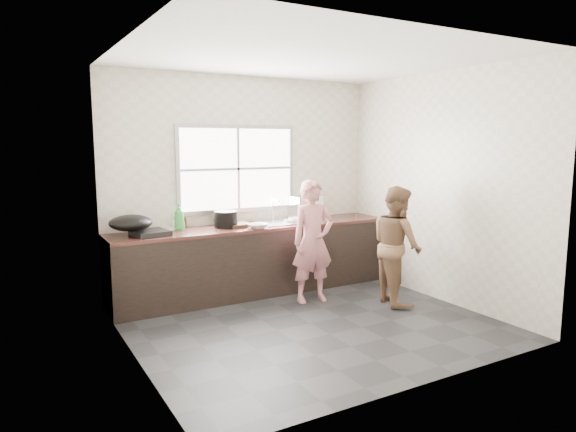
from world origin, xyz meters
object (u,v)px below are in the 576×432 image
dish_rack (305,207)px  bowl_mince (258,226)px  plate_food (171,229)px  woman (313,245)px  bowl_held (289,221)px  person_side (397,245)px  wok (131,223)px  pot_lid_left (148,233)px  bottle_brown_tall (183,221)px  bowl_crabs (297,220)px  burner (150,233)px  pot_lid_right (176,228)px  bottle_green (179,217)px  glass_jar (175,225)px  bottle_brown_short (219,218)px  black_pot (226,219)px  cutting_board (233,225)px

dish_rack → bowl_mince: bearing=-161.6°
plate_food → woman: bearing=-31.1°
bowl_mince → bowl_held: same height
bowl_mince → person_side: bearing=-36.2°
bowl_mince → wok: 1.46m
plate_food → pot_lid_left: (-0.30, -0.15, -0.00)m
woman → bottle_brown_tall: woman is taller
plate_food → pot_lid_left: size_ratio=1.04×
bowl_crabs → burner: same height
wok → pot_lid_right: wok is taller
plate_food → bottle_green: size_ratio=0.72×
bowl_mince → glass_jar: size_ratio=2.21×
bowl_mince → bottle_brown_short: size_ratio=1.34×
bottle_brown_short → burner: bearing=-163.9°
pot_lid_right → glass_jar: bearing=180.0°
woman → bottle_brown_short: 1.23m
plate_food → dish_rack: 1.85m
bowl_crabs → black_pot: (-0.94, 0.08, 0.07)m
dish_rack → wok: bearing=179.0°
bowl_held → bottle_brown_short: (-0.84, 0.27, 0.06)m
glass_jar → cutting_board: bearing=-13.1°
bowl_held → bottle_green: size_ratio=0.56×
person_side → bottle_brown_short: 2.18m
bowl_crabs → burner: bearing=179.4°
bowl_held → bottle_brown_tall: bottle_brown_tall is taller
woman → bowl_held: woman is taller
bowl_held → pot_lid_left: bowl_held is taller
person_side → pot_lid_right: (-2.20, 1.41, 0.17)m
person_side → wok: size_ratio=2.98×
bowl_held → black_pot: 0.85m
person_side → bowl_held: person_side is taller
bottle_green → glass_jar: (-0.02, 0.11, -0.11)m
burner → bowl_crabs: bearing=-0.6°
woman → glass_jar: woman is taller
bowl_mince → dish_rack: dish_rack is taller
bottle_green → pot_lid_right: size_ratio=1.22×
bottle_brown_tall → bowl_mince: bearing=-29.4°
cutting_board → bowl_held: (0.73, -0.12, 0.01)m
bottle_brown_short → pot_lid_left: bottle_brown_short is taller
burner → pot_lid_left: size_ratio=1.66×
black_pot → wok: (-1.13, -0.02, 0.05)m
bowl_crabs → bottle_green: bottle_green is taller
bottle_brown_tall → pot_lid_right: bearing=180.0°
wok → woman: bearing=-18.4°
cutting_board → pot_lid_right: bearing=166.8°
burner → bottle_green: bearing=22.8°
person_side → bowl_held: 1.40m
bottle_green → cutting_board: bearing=-4.5°
bowl_held → bottle_brown_short: bearing=162.0°
pot_lid_left → bowl_held: bearing=-4.1°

